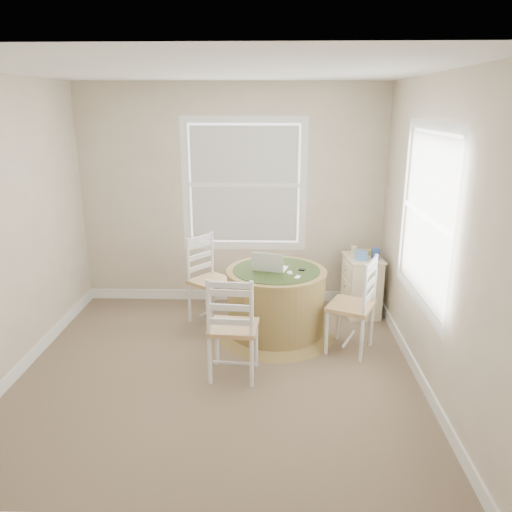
{
  "coord_description": "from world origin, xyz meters",
  "views": [
    {
      "loc": [
        0.48,
        -4.03,
        2.35
      ],
      "look_at": [
        0.33,
        0.45,
        0.98
      ],
      "focal_mm": 35.0,
      "sensor_mm": 36.0,
      "label": 1
    }
  ],
  "objects_px": {
    "chair_left": "(212,281)",
    "laptop": "(270,267)",
    "corner_chest": "(361,285)",
    "chair_near": "(233,327)",
    "round_table": "(276,300)",
    "chair_right": "(351,306)"
  },
  "relations": [
    {
      "from": "chair_left",
      "to": "laptop",
      "type": "relative_size",
      "value": 2.52
    },
    {
      "from": "laptop",
      "to": "corner_chest",
      "type": "xyz_separation_m",
      "value": [
        1.06,
        0.63,
        -0.42
      ]
    },
    {
      "from": "chair_near",
      "to": "round_table",
      "type": "bearing_deg",
      "value": -110.55
    },
    {
      "from": "laptop",
      "to": "corner_chest",
      "type": "relative_size",
      "value": 0.55
    },
    {
      "from": "chair_near",
      "to": "chair_right",
      "type": "height_order",
      "value": "same"
    },
    {
      "from": "chair_near",
      "to": "laptop",
      "type": "relative_size",
      "value": 2.52
    },
    {
      "from": "chair_right",
      "to": "corner_chest",
      "type": "bearing_deg",
      "value": -171.4
    },
    {
      "from": "laptop",
      "to": "chair_near",
      "type": "bearing_deg",
      "value": 82.82
    },
    {
      "from": "corner_chest",
      "to": "chair_right",
      "type": "bearing_deg",
      "value": -111.93
    },
    {
      "from": "round_table",
      "to": "corner_chest",
      "type": "height_order",
      "value": "round_table"
    },
    {
      "from": "chair_near",
      "to": "corner_chest",
      "type": "height_order",
      "value": "chair_near"
    },
    {
      "from": "chair_right",
      "to": "laptop",
      "type": "distance_m",
      "value": 0.89
    },
    {
      "from": "chair_near",
      "to": "laptop",
      "type": "height_order",
      "value": "same"
    },
    {
      "from": "laptop",
      "to": "chair_right",
      "type": "bearing_deg",
      "value": 173.44
    },
    {
      "from": "round_table",
      "to": "chair_left",
      "type": "distance_m",
      "value": 0.8
    },
    {
      "from": "chair_left",
      "to": "chair_near",
      "type": "relative_size",
      "value": 1.0
    },
    {
      "from": "chair_right",
      "to": "laptop",
      "type": "relative_size",
      "value": 2.52
    },
    {
      "from": "round_table",
      "to": "chair_right",
      "type": "distance_m",
      "value": 0.79
    },
    {
      "from": "chair_left",
      "to": "chair_near",
      "type": "bearing_deg",
      "value": -126.03
    },
    {
      "from": "round_table",
      "to": "chair_near",
      "type": "bearing_deg",
      "value": -95.33
    },
    {
      "from": "round_table",
      "to": "corner_chest",
      "type": "relative_size",
      "value": 1.75
    },
    {
      "from": "round_table",
      "to": "chair_left",
      "type": "relative_size",
      "value": 1.27
    }
  ]
}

